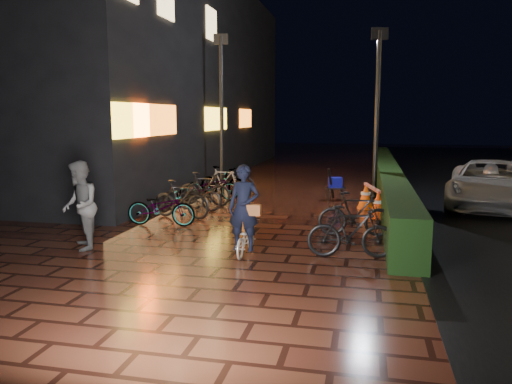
% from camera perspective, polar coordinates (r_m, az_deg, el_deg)
% --- Properties ---
extents(ground, '(80.00, 80.00, 0.00)m').
position_cam_1_polar(ground, '(11.20, -0.92, -5.35)').
color(ground, '#381911').
rests_on(ground, ground).
extents(hedge, '(0.70, 20.00, 1.00)m').
position_cam_1_polar(hedge, '(18.71, 14.77, 1.60)').
color(hedge, black).
rests_on(hedge, ground).
extents(bystander_person, '(1.06, 1.12, 1.83)m').
position_cam_1_polar(bystander_person, '(10.73, -19.50, -1.48)').
color(bystander_person, slate).
rests_on(bystander_person, ground).
extents(van, '(3.32, 5.38, 1.39)m').
position_cam_1_polar(van, '(16.44, 25.19, 0.83)').
color(van, '#ABABB0').
rests_on(van, ground).
extents(storefront_block, '(12.09, 22.00, 9.00)m').
position_cam_1_polar(storefront_block, '(25.19, -16.47, 12.40)').
color(storefront_block, black).
rests_on(storefront_block, ground).
extents(lamp_post_hedge, '(0.51, 0.21, 5.33)m').
position_cam_1_polar(lamp_post_hedge, '(15.88, 13.67, 9.22)').
color(lamp_post_hedge, black).
rests_on(lamp_post_hedge, ground).
extents(lamp_post_sf, '(0.54, 0.17, 5.66)m').
position_cam_1_polar(lamp_post_sf, '(18.74, -3.95, 9.88)').
color(lamp_post_sf, black).
rests_on(lamp_post_sf, ground).
extents(cyclist, '(0.65, 1.25, 1.79)m').
position_cam_1_polar(cyclist, '(9.76, -1.31, -3.44)').
color(cyclist, silver).
rests_on(cyclist, ground).
extents(traffic_barrier, '(0.83, 1.90, 0.77)m').
position_cam_1_polar(traffic_barrier, '(14.37, 13.07, -0.88)').
color(traffic_barrier, '#FF460D').
rests_on(traffic_barrier, ground).
extents(cart_assembly, '(0.66, 0.70, 1.09)m').
position_cam_1_polar(cart_assembly, '(16.24, 9.01, 0.95)').
color(cart_assembly, black).
rests_on(cart_assembly, ground).
extents(parked_bikes_storefront, '(2.05, 6.23, 1.02)m').
position_cam_1_polar(parked_bikes_storefront, '(15.26, -6.05, 0.21)').
color(parked_bikes_storefront, black).
rests_on(parked_bikes_storefront, ground).
extents(parked_bikes_hedge, '(1.77, 2.46, 1.02)m').
position_cam_1_polar(parked_bikes_hedge, '(10.66, 11.09, -3.42)').
color(parked_bikes_hedge, black).
rests_on(parked_bikes_hedge, ground).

